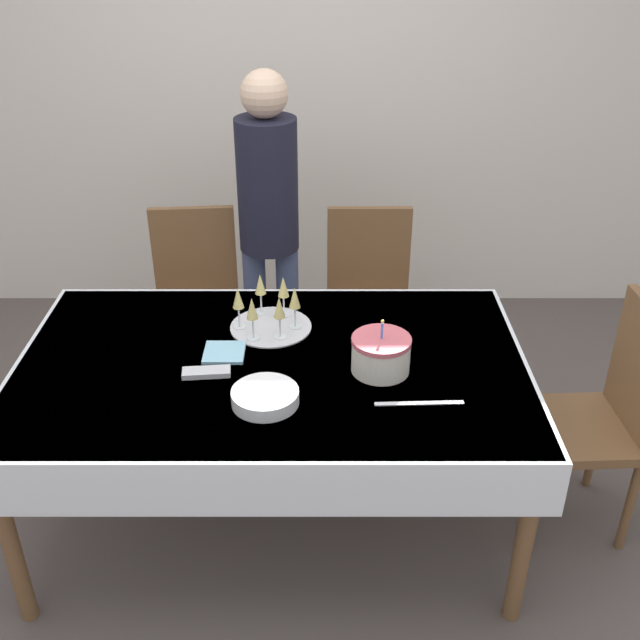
{
  "coord_description": "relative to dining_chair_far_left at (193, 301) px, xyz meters",
  "views": [
    {
      "loc": [
        0.18,
        -2.29,
        2.24
      ],
      "look_at": [
        0.19,
        0.09,
        0.88
      ],
      "focal_mm": 42.0,
      "sensor_mm": 36.0,
      "label": 1
    }
  ],
  "objects": [
    {
      "name": "ground_plane",
      "position": [
        0.42,
        -0.89,
        -0.53
      ],
      "size": [
        12.0,
        12.0,
        0.0
      ],
      "primitive_type": "plane",
      "color": "#564C47"
    },
    {
      "name": "wall_back",
      "position": [
        0.42,
        1.05,
        0.82
      ],
      "size": [
        8.0,
        0.05,
        2.7
      ],
      "color": "silver",
      "rests_on": "ground_plane"
    },
    {
      "name": "dining_table",
      "position": [
        0.42,
        -0.89,
        0.12
      ],
      "size": [
        1.87,
        1.14,
        0.76
      ],
      "color": "white",
      "rests_on": "ground_plane"
    },
    {
      "name": "dining_chair_far_left",
      "position": [
        0.0,
        0.0,
        0.0
      ],
      "size": [
        0.45,
        0.45,
        0.97
      ],
      "color": "brown",
      "rests_on": "ground_plane"
    },
    {
      "name": "dining_chair_far_right",
      "position": [
        0.83,
        0.0,
        0.0
      ],
      "size": [
        0.42,
        0.42,
        0.97
      ],
      "color": "brown",
      "rests_on": "ground_plane"
    },
    {
      "name": "dining_chair_right_end",
      "position": [
        1.67,
        -0.88,
        0.0
      ],
      "size": [
        0.44,
        0.44,
        0.97
      ],
      "color": "brown",
      "rests_on": "ground_plane"
    },
    {
      "name": "birthday_cake",
      "position": [
        0.81,
        -0.95,
        0.29
      ],
      "size": [
        0.21,
        0.21,
        0.21
      ],
      "color": "silver",
      "rests_on": "dining_table"
    },
    {
      "name": "champagne_tray",
      "position": [
        0.4,
        -0.64,
        0.31
      ],
      "size": [
        0.32,
        0.32,
        0.18
      ],
      "color": "silver",
      "rests_on": "dining_table"
    },
    {
      "name": "plate_stack_main",
      "position": [
        0.41,
        -1.15,
        0.25
      ],
      "size": [
        0.23,
        0.23,
        0.05
      ],
      "color": "white",
      "rests_on": "dining_table"
    },
    {
      "name": "cake_knife",
      "position": [
        0.93,
        -1.15,
        0.23
      ],
      "size": [
        0.3,
        0.03,
        0.0
      ],
      "color": "silver",
      "rests_on": "dining_table"
    },
    {
      "name": "fork_pile",
      "position": [
        0.19,
        -0.98,
        0.23
      ],
      "size": [
        0.17,
        0.08,
        0.02
      ],
      "color": "silver",
      "rests_on": "dining_table"
    },
    {
      "name": "napkin_pile",
      "position": [
        0.24,
        -0.84,
        0.23
      ],
      "size": [
        0.15,
        0.15,
        0.01
      ],
      "color": "#8CC6E0",
      "rests_on": "dining_table"
    },
    {
      "name": "person_standing",
      "position": [
        0.36,
        0.09,
        0.43
      ],
      "size": [
        0.28,
        0.28,
        1.6
      ],
      "color": "#3F4C72",
      "rests_on": "ground_plane"
    }
  ]
}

